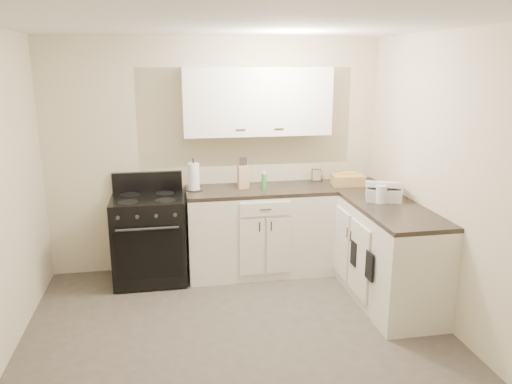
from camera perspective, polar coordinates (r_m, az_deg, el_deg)
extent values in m
plane|color=#473F38|center=(4.22, -1.60, -17.38)|extent=(3.60, 3.60, 0.00)
plane|color=white|center=(3.59, -1.89, 18.83)|extent=(3.60, 3.60, 0.00)
plane|color=beige|center=(5.46, -4.57, 4.14)|extent=(3.60, 0.00, 3.60)
plane|color=beige|center=(4.35, 22.42, 0.40)|extent=(0.00, 3.60, 3.60)
plane|color=beige|center=(2.07, 5.97, -13.86)|extent=(3.60, 0.00, 3.60)
cube|color=silver|center=(5.43, 0.41, -4.60)|extent=(1.55, 0.60, 0.90)
cube|color=silver|center=(5.15, 13.68, -6.10)|extent=(0.60, 1.90, 0.90)
cube|color=black|center=(5.30, 0.42, 0.21)|extent=(1.55, 0.60, 0.04)
cube|color=black|center=(5.01, 14.00, -1.06)|extent=(0.60, 1.90, 0.04)
cube|color=white|center=(5.29, 0.13, 10.31)|extent=(1.55, 0.30, 0.70)
cube|color=black|center=(5.32, -12.08, -5.22)|extent=(0.73, 0.63, 0.89)
cube|color=#D6B283|center=(5.28, -1.48, 1.75)|extent=(0.12, 0.11, 0.24)
cylinder|color=white|center=(5.22, -7.12, 1.73)|extent=(0.15, 0.15, 0.29)
cylinder|color=green|center=(5.20, 0.94, 1.15)|extent=(0.06, 0.06, 0.17)
cube|color=black|center=(5.66, 6.93, 1.94)|extent=(0.11, 0.06, 0.14)
cube|color=tan|center=(5.51, 10.44, 1.36)|extent=(0.35, 0.25, 0.11)
cube|color=silver|center=(5.01, 14.34, -0.15)|extent=(0.41, 0.40, 0.12)
cylinder|color=silver|center=(4.87, 14.11, -0.25)|extent=(0.10, 0.10, 0.17)
cube|color=black|center=(4.53, 12.85, -8.25)|extent=(0.02, 0.15, 0.25)
cube|color=black|center=(4.86, 11.13, -6.91)|extent=(0.02, 0.14, 0.23)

